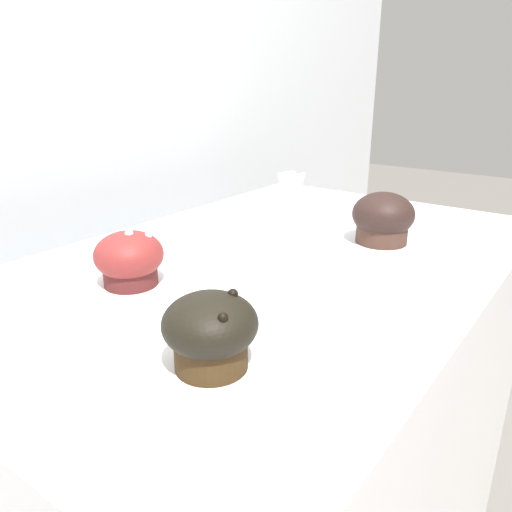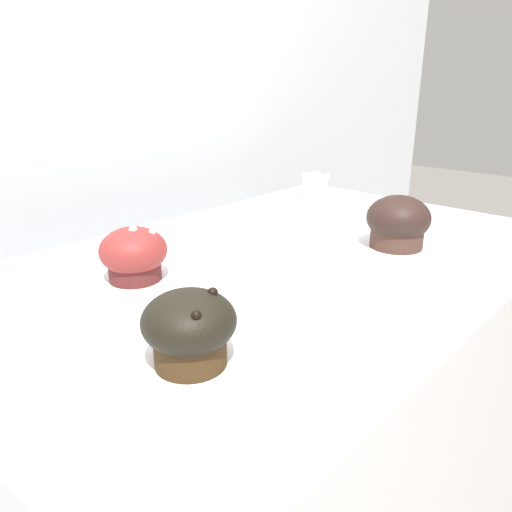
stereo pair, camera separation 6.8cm
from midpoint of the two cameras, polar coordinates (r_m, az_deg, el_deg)
wall_back at (r=1.24m, az=-23.11°, el=5.92°), size 3.20×0.10×1.80m
display_counter at (r=1.05m, az=-0.15°, el=-23.70°), size 1.00×0.64×0.89m
muffin_front_center at (r=0.72m, az=-16.93°, el=-0.38°), size 0.10×0.10×0.08m
muffin_back_left at (r=0.88m, az=12.19°, el=4.16°), size 0.11×0.11×0.09m
muffin_back_right at (r=0.50m, az=-9.17°, el=-8.53°), size 0.10×0.10×0.08m
price_card at (r=1.19m, az=2.41°, el=8.09°), size 0.06×0.05×0.06m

